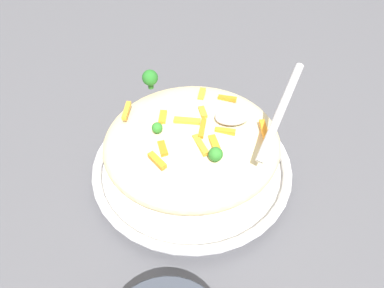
# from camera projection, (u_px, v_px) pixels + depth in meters

# --- Properties ---
(ground_plane) EXTENTS (2.40, 2.40, 0.00)m
(ground_plane) POSITION_uv_depth(u_px,v_px,m) (192.00, 174.00, 0.64)
(ground_plane) COLOR #4C4C51
(serving_bowl) EXTENTS (0.34, 0.34, 0.04)m
(serving_bowl) POSITION_uv_depth(u_px,v_px,m) (192.00, 167.00, 0.63)
(serving_bowl) COLOR silver
(serving_bowl) RESTS_ON ground_plane
(pasta_mound) EXTENTS (0.29, 0.28, 0.09)m
(pasta_mound) POSITION_uv_depth(u_px,v_px,m) (192.00, 142.00, 0.58)
(pasta_mound) COLOR beige
(pasta_mound) RESTS_ON serving_bowl
(carrot_piece_0) EXTENTS (0.01, 0.03, 0.01)m
(carrot_piece_0) POSITION_uv_depth(u_px,v_px,m) (163.00, 148.00, 0.52)
(carrot_piece_0) COLOR orange
(carrot_piece_0) RESTS_ON pasta_mound
(carrot_piece_1) EXTENTS (0.02, 0.04, 0.01)m
(carrot_piece_1) POSITION_uv_depth(u_px,v_px,m) (264.00, 130.00, 0.54)
(carrot_piece_1) COLOR orange
(carrot_piece_1) RESTS_ON pasta_mound
(carrot_piece_2) EXTENTS (0.02, 0.04, 0.01)m
(carrot_piece_2) POSITION_uv_depth(u_px,v_px,m) (202.00, 128.00, 0.54)
(carrot_piece_2) COLOR orange
(carrot_piece_2) RESTS_ON pasta_mound
(carrot_piece_3) EXTENTS (0.03, 0.02, 0.01)m
(carrot_piece_3) POSITION_uv_depth(u_px,v_px,m) (225.00, 131.00, 0.54)
(carrot_piece_3) COLOR orange
(carrot_piece_3) RESTS_ON pasta_mound
(carrot_piece_4) EXTENTS (0.02, 0.03, 0.01)m
(carrot_piece_4) POSITION_uv_depth(u_px,v_px,m) (202.00, 94.00, 0.60)
(carrot_piece_4) COLOR orange
(carrot_piece_4) RESTS_ON pasta_mound
(carrot_piece_5) EXTENTS (0.02, 0.03, 0.01)m
(carrot_piece_5) POSITION_uv_depth(u_px,v_px,m) (157.00, 160.00, 0.50)
(carrot_piece_5) COLOR orange
(carrot_piece_5) RESTS_ON pasta_mound
(carrot_piece_6) EXTENTS (0.02, 0.03, 0.01)m
(carrot_piece_6) POSITION_uv_depth(u_px,v_px,m) (163.00, 117.00, 0.56)
(carrot_piece_6) COLOR orange
(carrot_piece_6) RESTS_ON pasta_mound
(carrot_piece_7) EXTENTS (0.04, 0.02, 0.01)m
(carrot_piece_7) POSITION_uv_depth(u_px,v_px,m) (187.00, 122.00, 0.55)
(carrot_piece_7) COLOR orange
(carrot_piece_7) RESTS_ON pasta_mound
(carrot_piece_8) EXTENTS (0.03, 0.02, 0.01)m
(carrot_piece_8) POSITION_uv_depth(u_px,v_px,m) (227.00, 98.00, 0.60)
(carrot_piece_8) COLOR orange
(carrot_piece_8) RESTS_ON pasta_mound
(carrot_piece_9) EXTENTS (0.01, 0.03, 0.01)m
(carrot_piece_9) POSITION_uv_depth(u_px,v_px,m) (215.00, 144.00, 0.52)
(carrot_piece_9) COLOR orange
(carrot_piece_9) RESTS_ON pasta_mound
(carrot_piece_10) EXTENTS (0.02, 0.04, 0.01)m
(carrot_piece_10) POSITION_uv_depth(u_px,v_px,m) (126.00, 111.00, 0.57)
(carrot_piece_10) COLOR orange
(carrot_piece_10) RESTS_ON pasta_mound
(carrot_piece_11) EXTENTS (0.01, 0.02, 0.01)m
(carrot_piece_11) POSITION_uv_depth(u_px,v_px,m) (203.00, 112.00, 0.56)
(carrot_piece_11) COLOR orange
(carrot_piece_11) RESTS_ON pasta_mound
(carrot_piece_12) EXTENTS (0.02, 0.04, 0.01)m
(carrot_piece_12) POSITION_uv_depth(u_px,v_px,m) (197.00, 146.00, 0.52)
(carrot_piece_12) COLOR orange
(carrot_piece_12) RESTS_ON pasta_mound
(broccoli_floret_0) EXTENTS (0.03, 0.03, 0.03)m
(broccoli_floret_0) POSITION_uv_depth(u_px,v_px,m) (150.00, 78.00, 0.61)
(broccoli_floret_0) COLOR #205B1C
(broccoli_floret_0) RESTS_ON pasta_mound
(broccoli_floret_1) EXTENTS (0.02, 0.02, 0.02)m
(broccoli_floret_1) POSITION_uv_depth(u_px,v_px,m) (216.00, 154.00, 0.49)
(broccoli_floret_1) COLOR #296820
(broccoli_floret_1) RESTS_ON pasta_mound
(broccoli_floret_2) EXTENTS (0.02, 0.02, 0.02)m
(broccoli_floret_2) POSITION_uv_depth(u_px,v_px,m) (157.00, 128.00, 0.53)
(broccoli_floret_2) COLOR #296820
(broccoli_floret_2) RESTS_ON pasta_mound
(serving_spoon) EXTENTS (0.13, 0.12, 0.09)m
(serving_spoon) POSITION_uv_depth(u_px,v_px,m) (249.00, 114.00, 0.53)
(serving_spoon) COLOR #B7B7BC
(serving_spoon) RESTS_ON pasta_mound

